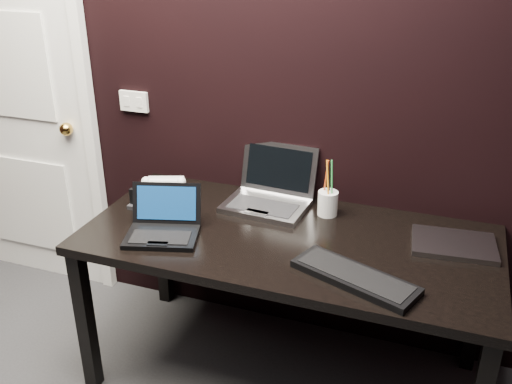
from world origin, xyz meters
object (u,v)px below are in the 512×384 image
(closed_laptop, at_px, (454,244))
(silver_laptop, at_px, (269,195))
(netbook, at_px, (163,227))
(door, at_px, (15,103))
(desk, at_px, (287,252))
(desk_phone, at_px, (164,187))
(pen_cup, at_px, (328,202))
(ext_keyboard, at_px, (355,277))
(mobile_phone, at_px, (135,201))

(closed_laptop, bearing_deg, silver_laptop, 172.13)
(netbook, bearing_deg, silver_laptop, 52.42)
(door, xyz_separation_m, closed_laptop, (2.30, -0.24, -0.29))
(desk, height_order, desk_phone, desk_phone)
(netbook, bearing_deg, pen_cup, 34.60)
(ext_keyboard, bearing_deg, closed_laptop, 48.67)
(ext_keyboard, xyz_separation_m, desk_phone, (-0.99, 0.42, 0.02))
(netbook, bearing_deg, door, 155.06)
(desk, bearing_deg, desk_phone, 164.60)
(door, bearing_deg, mobile_phone, -21.41)
(door, distance_m, pen_cup, 1.78)
(silver_laptop, xyz_separation_m, closed_laptop, (0.82, -0.11, -0.04))
(ext_keyboard, xyz_separation_m, closed_laptop, (0.33, 0.37, -0.00))
(door, xyz_separation_m, mobile_phone, (0.92, -0.36, -0.27))
(silver_laptop, distance_m, closed_laptop, 0.82)
(desk, bearing_deg, netbook, -161.35)
(silver_laptop, xyz_separation_m, desk_phone, (-0.50, -0.07, -0.01))
(desk, bearing_deg, mobile_phone, 178.83)
(closed_laptop, bearing_deg, pen_cup, 168.90)
(door, distance_m, mobile_phone, 1.02)
(door, relative_size, closed_laptop, 6.22)
(pen_cup, bearing_deg, netbook, -145.40)
(netbook, distance_m, mobile_phone, 0.30)
(mobile_phone, bearing_deg, ext_keyboard, -13.18)
(door, xyz_separation_m, netbook, (1.16, -0.54, -0.27))
(door, height_order, mobile_phone, door)
(netbook, bearing_deg, mobile_phone, 143.42)
(desk, distance_m, silver_laptop, 0.33)
(silver_laptop, height_order, closed_laptop, silver_laptop)
(netbook, height_order, desk_phone, netbook)
(silver_laptop, distance_m, pen_cup, 0.27)
(door, height_order, pen_cup, door)
(desk_phone, xyz_separation_m, mobile_phone, (-0.06, -0.17, -0.00))
(netbook, distance_m, ext_keyboard, 0.81)
(silver_laptop, height_order, mobile_phone, silver_laptop)
(desk, height_order, silver_laptop, silver_laptop)
(desk, relative_size, pen_cup, 6.55)
(silver_laptop, bearing_deg, desk, -56.62)
(desk_phone, relative_size, pen_cup, 0.85)
(silver_laptop, xyz_separation_m, ext_keyboard, (0.49, -0.48, -0.03))
(silver_laptop, distance_m, ext_keyboard, 0.69)
(ext_keyboard, distance_m, mobile_phone, 1.08)
(netbook, xyz_separation_m, mobile_phone, (-0.24, 0.18, -0.00))
(ext_keyboard, relative_size, desk_phone, 2.24)
(desk_phone, bearing_deg, silver_laptop, 7.77)
(desk, xyz_separation_m, mobile_phone, (-0.73, 0.01, 0.11))
(pen_cup, bearing_deg, mobile_phone, -164.56)
(door, relative_size, desk_phone, 9.75)
(desk, relative_size, netbook, 4.84)
(desk, distance_m, ext_keyboard, 0.41)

